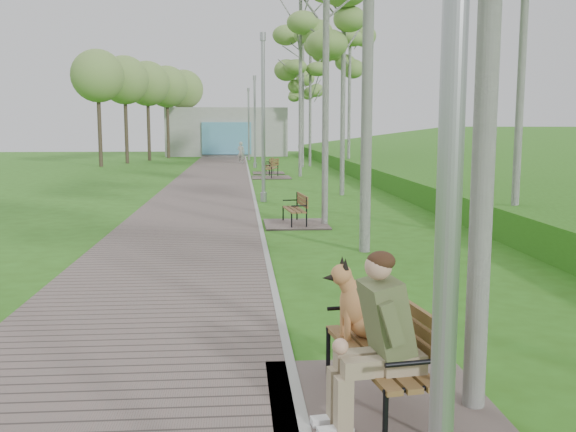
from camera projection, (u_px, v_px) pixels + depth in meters
The scene contains 19 objects.
walkway at pixel (208, 188), 25.75m from camera, with size 3.50×67.00×0.04m, color #6A5B56.
kerb at pixel (252, 187), 25.88m from camera, with size 0.10×67.00×0.05m, color #999993.
embankment at pixel (557, 189), 25.30m from camera, with size 14.00×70.00×1.60m, color #398823.
building_north at pixel (227, 132), 54.60m from camera, with size 10.00×5.20×4.00m.
bench_main at pixel (373, 357), 5.54m from camera, with size 1.97×2.19×1.72m.
bench_second at pixel (295, 218), 16.14m from camera, with size 1.58×1.76×0.97m.
bench_third at pixel (270, 173), 30.92m from camera, with size 1.86×2.06×1.14m.
bench_far at pixel (268, 170), 33.88m from camera, with size 1.64×1.82×1.01m.
lamp_post_near at pixel (449, 209), 2.63m from camera, with size 0.18×0.18×4.56m.
lamp_post_second at pixel (263, 124), 20.77m from camera, with size 0.21×0.21×5.43m.
lamp_post_third at pixel (255, 125), 37.95m from camera, with size 0.21×0.21×5.42m.
lamp_post_far at pixel (249, 127), 46.86m from camera, with size 0.20×0.20×5.23m.
pedestrian_near at pixel (241, 153), 42.83m from camera, with size 0.53×0.35×1.45m, color silver.
birch_mid_c at pixel (344, 10), 22.30m from camera, with size 2.59×2.59×8.25m.
birch_far_a at pixel (350, 44), 33.00m from camera, with size 2.22×2.22×8.47m.
birch_far_b at pixel (301, 18), 30.79m from camera, with size 2.54×2.54×9.71m.
birch_far_c at pixel (303, 47), 38.38m from camera, with size 2.56×2.56×9.13m.
birch_distant_a at pixel (310, 74), 39.11m from camera, with size 2.36×2.36×7.18m.
birch_distant_b at pixel (303, 83), 50.08m from camera, with size 2.23×2.23×7.47m.
Camera 1 is at (-0.51, -4.33, 2.47)m, focal length 40.00 mm.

